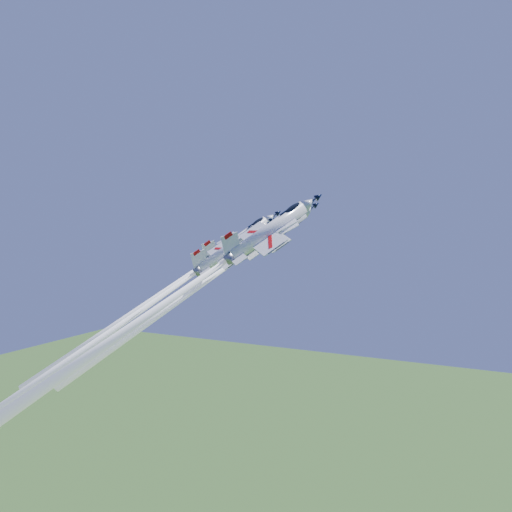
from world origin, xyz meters
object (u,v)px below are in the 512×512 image
at_px(jet_right, 176,296).
at_px(jet_slot, 109,332).
at_px(jet_left, 163,292).
at_px(jet_lead, 199,286).

distance_m(jet_right, jet_slot, 13.30).
height_order(jet_right, jet_slot, jet_right).
relative_size(jet_left, jet_slot, 0.82).
bearing_deg(jet_left, jet_slot, -47.37).
relative_size(jet_lead, jet_right, 0.92).
xyz_separation_m(jet_lead, jet_right, (2.68, -10.85, -0.19)).
bearing_deg(jet_right, jet_lead, 144.99).
distance_m(jet_left, jet_slot, 15.66).
height_order(jet_lead, jet_slot, jet_lead).
height_order(jet_left, jet_right, jet_right).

